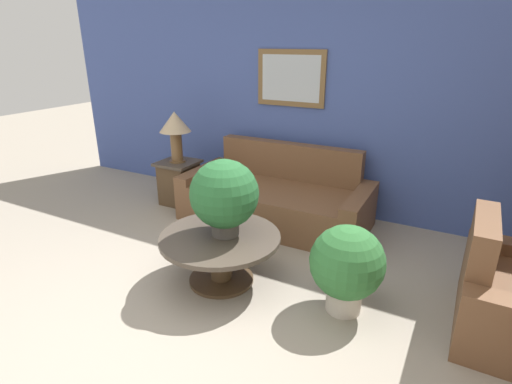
{
  "coord_description": "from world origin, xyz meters",
  "views": [
    {
      "loc": [
        1.6,
        -1.68,
        2.01
      ],
      "look_at": [
        -0.15,
        1.63,
        0.58
      ],
      "focal_mm": 28.0,
      "sensor_mm": 36.0,
      "label": 1
    }
  ],
  "objects_px": {
    "coffee_table": "(220,248)",
    "potted_plant_floor": "(347,265)",
    "table_lamp": "(175,127)",
    "potted_plant_on_table": "(224,195)",
    "couch_main": "(276,199)",
    "side_table": "(179,182)"
  },
  "relations": [
    {
      "from": "couch_main",
      "to": "potted_plant_floor",
      "type": "height_order",
      "value": "couch_main"
    },
    {
      "from": "coffee_table",
      "to": "potted_plant_floor",
      "type": "height_order",
      "value": "potted_plant_floor"
    },
    {
      "from": "couch_main",
      "to": "coffee_table",
      "type": "distance_m",
      "value": 1.39
    },
    {
      "from": "couch_main",
      "to": "table_lamp",
      "type": "xyz_separation_m",
      "value": [
        -1.35,
        -0.09,
        0.74
      ]
    },
    {
      "from": "side_table",
      "to": "potted_plant_floor",
      "type": "bearing_deg",
      "value": -25.01
    },
    {
      "from": "coffee_table",
      "to": "side_table",
      "type": "bearing_deg",
      "value": 138.53
    },
    {
      "from": "couch_main",
      "to": "coffee_table",
      "type": "xyz_separation_m",
      "value": [
        0.11,
        -1.38,
        0.05
      ]
    },
    {
      "from": "table_lamp",
      "to": "coffee_table",
      "type": "bearing_deg",
      "value": -41.47
    },
    {
      "from": "coffee_table",
      "to": "table_lamp",
      "type": "xyz_separation_m",
      "value": [
        -1.46,
        1.29,
        0.69
      ]
    },
    {
      "from": "table_lamp",
      "to": "potted_plant_on_table",
      "type": "height_order",
      "value": "table_lamp"
    },
    {
      "from": "potted_plant_on_table",
      "to": "potted_plant_floor",
      "type": "distance_m",
      "value": 1.12
    },
    {
      "from": "side_table",
      "to": "potted_plant_on_table",
      "type": "xyz_separation_m",
      "value": [
        1.49,
        -1.25,
        0.52
      ]
    },
    {
      "from": "side_table",
      "to": "potted_plant_floor",
      "type": "xyz_separation_m",
      "value": [
        2.54,
        -1.18,
        0.12
      ]
    },
    {
      "from": "potted_plant_floor",
      "to": "side_table",
      "type": "bearing_deg",
      "value": 154.99
    },
    {
      "from": "table_lamp",
      "to": "potted_plant_on_table",
      "type": "relative_size",
      "value": 0.96
    },
    {
      "from": "side_table",
      "to": "table_lamp",
      "type": "height_order",
      "value": "table_lamp"
    },
    {
      "from": "side_table",
      "to": "potted_plant_floor",
      "type": "distance_m",
      "value": 2.8
    },
    {
      "from": "coffee_table",
      "to": "table_lamp",
      "type": "distance_m",
      "value": 2.07
    },
    {
      "from": "couch_main",
      "to": "table_lamp",
      "type": "height_order",
      "value": "table_lamp"
    },
    {
      "from": "potted_plant_on_table",
      "to": "potted_plant_floor",
      "type": "xyz_separation_m",
      "value": [
        1.05,
        0.06,
        -0.4
      ]
    },
    {
      "from": "coffee_table",
      "to": "table_lamp",
      "type": "height_order",
      "value": "table_lamp"
    },
    {
      "from": "couch_main",
      "to": "potted_plant_on_table",
      "type": "bearing_deg",
      "value": -83.96
    }
  ]
}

